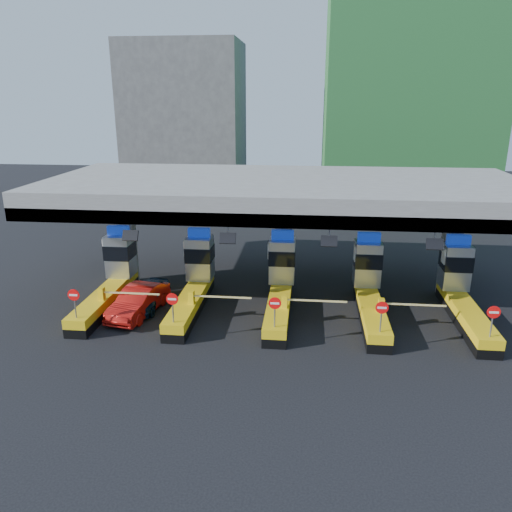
# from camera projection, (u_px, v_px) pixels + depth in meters

# --- Properties ---
(ground) EXTENTS (120.00, 120.00, 0.00)m
(ground) POSITION_uv_depth(u_px,v_px,m) (280.00, 308.00, 28.76)
(ground) COLOR black
(ground) RESTS_ON ground
(toll_canopy) EXTENTS (28.00, 12.09, 7.00)m
(toll_canopy) POSITION_uv_depth(u_px,v_px,m) (284.00, 194.00, 29.62)
(toll_canopy) COLOR slate
(toll_canopy) RESTS_ON ground
(toll_lane_far_left) EXTENTS (4.43, 8.00, 4.16)m
(toll_lane_far_left) POSITION_uv_depth(u_px,v_px,m) (112.00, 277.00, 29.59)
(toll_lane_far_left) COLOR black
(toll_lane_far_left) RESTS_ON ground
(toll_lane_left) EXTENTS (4.43, 8.00, 4.16)m
(toll_lane_left) POSITION_uv_depth(u_px,v_px,m) (195.00, 280.00, 29.09)
(toll_lane_left) COLOR black
(toll_lane_left) RESTS_ON ground
(toll_lane_center) EXTENTS (4.43, 8.00, 4.16)m
(toll_lane_center) POSITION_uv_depth(u_px,v_px,m) (281.00, 283.00, 28.60)
(toll_lane_center) COLOR black
(toll_lane_center) RESTS_ON ground
(toll_lane_right) EXTENTS (4.43, 8.00, 4.16)m
(toll_lane_right) POSITION_uv_depth(u_px,v_px,m) (369.00, 287.00, 28.10)
(toll_lane_right) COLOR black
(toll_lane_right) RESTS_ON ground
(toll_lane_far_right) EXTENTS (4.43, 8.00, 4.16)m
(toll_lane_far_right) POSITION_uv_depth(u_px,v_px,m) (461.00, 290.00, 27.60)
(toll_lane_far_right) COLOR black
(toll_lane_far_right) RESTS_ON ground
(bg_building_scaffold) EXTENTS (18.00, 12.00, 28.00)m
(bg_building_scaffold) POSITION_uv_depth(u_px,v_px,m) (411.00, 74.00, 53.64)
(bg_building_scaffold) COLOR #1E5926
(bg_building_scaffold) RESTS_ON ground
(bg_building_concrete) EXTENTS (14.00, 10.00, 18.00)m
(bg_building_concrete) POSITION_uv_depth(u_px,v_px,m) (185.00, 119.00, 61.53)
(bg_building_concrete) COLOR #4C4C49
(bg_building_concrete) RESTS_ON ground
(van) EXTENTS (1.90, 4.31, 1.44)m
(van) POSITION_uv_depth(u_px,v_px,m) (147.00, 295.00, 28.68)
(van) COLOR black
(van) RESTS_ON ground
(red_car) EXTENTS (2.46, 4.98, 1.57)m
(red_car) POSITION_uv_depth(u_px,v_px,m) (139.00, 301.00, 27.69)
(red_car) COLOR #9C100C
(red_car) RESTS_ON ground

